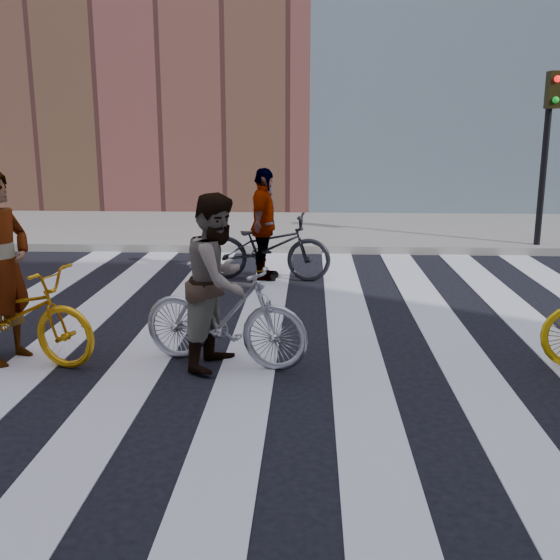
# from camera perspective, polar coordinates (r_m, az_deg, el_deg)

# --- Properties ---
(ground) EXTENTS (100.00, 100.00, 0.00)m
(ground) POSITION_cam_1_polar(r_m,az_deg,el_deg) (7.58, 2.12, -4.90)
(ground) COLOR black
(ground) RESTS_ON ground
(sidewalk_far) EXTENTS (100.00, 5.00, 0.15)m
(sidewalk_far) POSITION_cam_1_polar(r_m,az_deg,el_deg) (14.88, 2.47, 4.38)
(sidewalk_far) COLOR gray
(sidewalk_far) RESTS_ON ground
(zebra_crosswalk) EXTENTS (8.25, 10.00, 0.01)m
(zebra_crosswalk) POSITION_cam_1_polar(r_m,az_deg,el_deg) (7.58, 2.12, -4.86)
(zebra_crosswalk) COLOR silver
(zebra_crosswalk) RESTS_ON ground
(traffic_signal) EXTENTS (0.22, 0.42, 3.33)m
(traffic_signal) POSITION_cam_1_polar(r_m,az_deg,el_deg) (13.26, 22.33, 11.92)
(traffic_signal) COLOR black
(traffic_signal) RESTS_ON ground
(bike_yellow_left) EXTENTS (2.02, 1.13, 1.00)m
(bike_yellow_left) POSITION_cam_1_polar(r_m,az_deg,el_deg) (7.19, -22.31, -2.75)
(bike_yellow_left) COLOR orange
(bike_yellow_left) RESTS_ON ground
(bike_silver_mid) EXTENTS (1.82, 0.97, 1.05)m
(bike_silver_mid) POSITION_cam_1_polar(r_m,az_deg,el_deg) (6.56, -4.89, -3.02)
(bike_silver_mid) COLOR #A8AAB1
(bike_silver_mid) RESTS_ON ground
(bike_dark_rear) EXTENTS (2.06, 0.90, 1.05)m
(bike_dark_rear) POSITION_cam_1_polar(r_m,az_deg,el_deg) (10.24, -1.14, 2.91)
(bike_dark_rear) COLOR black
(bike_dark_rear) RESTS_ON ground
(rider_left) EXTENTS (0.64, 0.81, 1.96)m
(rider_left) POSITION_cam_1_polar(r_m,az_deg,el_deg) (7.10, -23.01, 0.99)
(rider_left) COLOR slate
(rider_left) RESTS_ON ground
(rider_mid) EXTENTS (0.87, 1.00, 1.74)m
(rider_mid) POSITION_cam_1_polar(r_m,az_deg,el_deg) (6.48, -5.39, -0.10)
(rider_mid) COLOR slate
(rider_mid) RESTS_ON ground
(rider_rear) EXTENTS (0.53, 1.06, 1.75)m
(rider_rear) POSITION_cam_1_polar(r_m,az_deg,el_deg) (10.19, -1.43, 4.84)
(rider_rear) COLOR slate
(rider_rear) RESTS_ON ground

